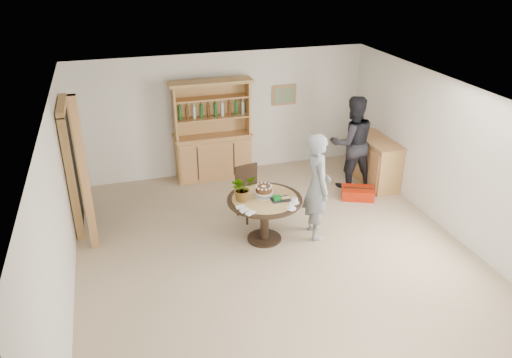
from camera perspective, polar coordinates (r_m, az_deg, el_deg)
The scene contains 17 objects.
ground at distance 7.80m, azimuth 2.60°, elevation -9.14°, with size 7.00×7.00×0.00m, color tan.
room_shell at distance 6.97m, azimuth 2.88°, elevation 2.76°, with size 6.04×7.04×2.52m.
doorway at distance 8.73m, azimuth -20.39°, elevation 1.42°, with size 0.13×1.10×2.18m.
pine_post at distance 7.92m, azimuth -19.03°, elevation 0.33°, with size 0.12×0.12×2.50m, color #B57F4C.
hutch at distance 10.18m, azimuth -4.97°, elevation 3.82°, with size 1.62×0.54×2.04m.
sideboard at distance 10.23m, azimuth 13.52°, elevation 1.98°, with size 0.54×1.26×0.94m.
dining_table at distance 7.97m, azimuth 0.99°, elevation -3.20°, with size 1.20×1.20×0.76m.
dining_chair at distance 8.70m, azimuth -0.78°, elevation -1.11°, with size 0.49×0.49×0.95m.
birthday_cake at distance 7.89m, azimuth 0.89°, elevation -1.25°, with size 0.30×0.30×0.20m.
flower_vase at distance 7.76m, azimuth -1.57°, elevation -1.01°, with size 0.38×0.33×0.42m, color #3F7233.
gift_tray at distance 7.85m, azimuth 2.77°, elevation -2.23°, with size 0.30×0.20×0.08m.
coffee_cup_a at distance 7.77m, azimuth 4.44°, elevation -2.46°, with size 0.15×0.15×0.09m.
coffee_cup_b at distance 7.59m, azimuth 4.05°, elevation -3.19°, with size 0.15×0.15×0.08m.
napkins at distance 7.52m, azimuth -1.25°, elevation -3.58°, with size 0.24×0.33×0.03m.
teen_boy at distance 8.03m, azimuth 7.01°, elevation -0.83°, with size 0.65×0.43×1.79m, color gray.
adult_person at distance 9.83m, azimuth 10.91°, elevation 4.12°, with size 0.90×0.70×1.85m, color black.
red_suitcase at distance 9.70m, azimuth 11.52°, elevation -1.57°, with size 0.71×0.61×0.21m.
Camera 1 is at (-2.20, -6.04, 4.43)m, focal length 35.00 mm.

